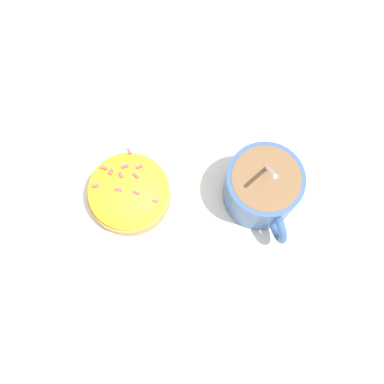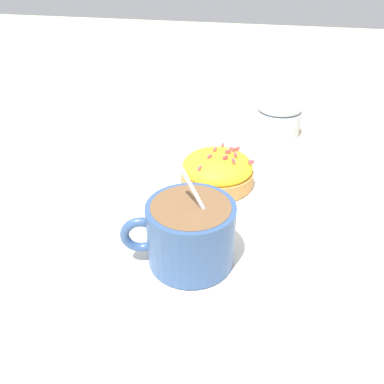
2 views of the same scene
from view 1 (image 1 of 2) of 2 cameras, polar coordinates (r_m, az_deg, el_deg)
name	(u,v)px [view 1 (image 1 of 2)]	position (r m, az deg, el deg)	size (l,w,h in m)	color
ground_plane	(191,199)	(0.54, -0.10, -0.88)	(3.00, 3.00, 0.00)	#C6B793
paper_napkin	(191,199)	(0.53, -0.10, -0.84)	(0.34, 0.31, 0.00)	white
coffee_cup	(259,187)	(0.51, 8.50, 0.58)	(0.08, 0.11, 0.12)	#335184
frosted_pastry	(125,188)	(0.52, -8.50, 0.51)	(0.10, 0.10, 0.05)	#C18442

